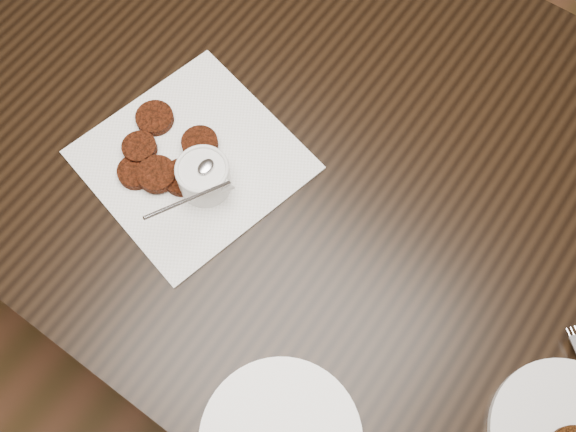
{
  "coord_description": "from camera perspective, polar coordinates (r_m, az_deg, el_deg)",
  "views": [
    {
      "loc": [
        0.28,
        -0.27,
        1.67
      ],
      "look_at": [
        0.06,
        0.03,
        0.8
      ],
      "focal_mm": 40.62,
      "sensor_mm": 36.0,
      "label": 1
    }
  ],
  "objects": [
    {
      "name": "napkin",
      "position": [
        1.06,
        -8.39,
        4.88
      ],
      "size": [
        0.37,
        0.37,
        0.0
      ],
      "primitive_type": "cube",
      "rotation": [
        0.0,
        0.0,
        -0.23
      ],
      "color": "white",
      "rests_on": "table"
    },
    {
      "name": "sauce_ramekin",
      "position": [
        0.98,
        -7.58,
        4.22
      ],
      "size": [
        0.14,
        0.14,
        0.12
      ],
      "primitive_type": null,
      "rotation": [
        0.0,
        0.0,
        0.34
      ],
      "color": "white",
      "rests_on": "napkin"
    },
    {
      "name": "patty_cluster",
      "position": [
        1.05,
        -11.22,
        5.12
      ],
      "size": [
        0.23,
        0.23,
        0.02
      ],
      "primitive_type": null,
      "rotation": [
        0.0,
        0.0,
        -0.13
      ],
      "color": "#551B0B",
      "rests_on": "napkin"
    },
    {
      "name": "table",
      "position": [
        1.4,
        2.34,
        -1.55
      ],
      "size": [
        1.51,
        0.97,
        0.75
      ],
      "primitive_type": "cube",
      "color": "black",
      "rests_on": "floor"
    },
    {
      "name": "floor",
      "position": [
        1.72,
        -2.24,
        -10.3
      ],
      "size": [
        4.0,
        4.0,
        0.0
      ],
      "primitive_type": "plane",
      "color": "brown",
      "rests_on": "ground"
    }
  ]
}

